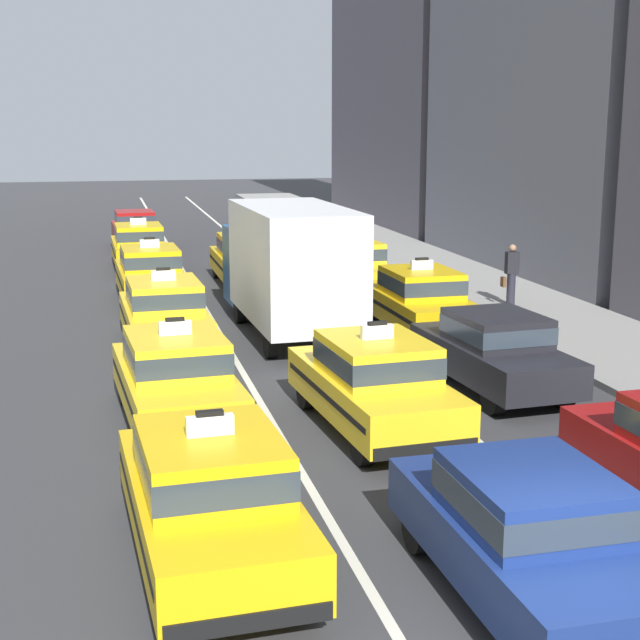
{
  "coord_description": "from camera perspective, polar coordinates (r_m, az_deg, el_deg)",
  "views": [
    {
      "loc": [
        -4.4,
        -7.11,
        5.25
      ],
      "look_at": [
        -0.15,
        10.83,
        1.3
      ],
      "focal_mm": 52.0,
      "sensor_mm": 36.0,
      "label": 1
    }
  ],
  "objects": [
    {
      "name": "taxi_left_fourth",
      "position": [
        27.79,
        -10.39,
        2.84
      ],
      "size": [
        1.96,
        4.62,
        1.96
      ],
      "color": "black",
      "rests_on": "ground"
    },
    {
      "name": "taxi_right_third",
      "position": [
        23.39,
        6.15,
        1.25
      ],
      "size": [
        1.89,
        4.59,
        1.96
      ],
      "color": "black",
      "rests_on": "ground"
    },
    {
      "name": "taxi_left_second",
      "position": [
        16.44,
        -8.86,
        -3.48
      ],
      "size": [
        2.1,
        4.66,
        1.96
      ],
      "color": "black",
      "rests_on": "ground"
    },
    {
      "name": "sidewalk_curb",
      "position": [
        25.5,
        14.05,
        0.01
      ],
      "size": [
        4.0,
        90.0,
        0.15
      ],
      "primitive_type": "cube",
      "color": "gray",
      "rests_on": "ground"
    },
    {
      "name": "pedestrian_mid_block",
      "position": [
        26.72,
        11.68,
        2.74
      ],
      "size": [
        0.47,
        0.24,
        1.74
      ],
      "color": "#23232D",
      "rests_on": "sidewalk_curb"
    },
    {
      "name": "box_truck_center_third",
      "position": [
        23.22,
        -2.03,
        3.48
      ],
      "size": [
        2.47,
        7.03,
        3.27
      ],
      "color": "black",
      "rests_on": "ground"
    },
    {
      "name": "taxi_left_third",
      "position": [
        21.98,
        -9.56,
        0.45
      ],
      "size": [
        1.97,
        4.62,
        1.96
      ],
      "color": "black",
      "rests_on": "ground"
    },
    {
      "name": "taxi_center_second",
      "position": [
        15.98,
        3.36,
        -3.81
      ],
      "size": [
        2.13,
        4.67,
        1.96
      ],
      "color": "black",
      "rests_on": "ground"
    },
    {
      "name": "sedan_right_second",
      "position": [
        18.64,
        10.67,
        -1.78
      ],
      "size": [
        2.07,
        4.42,
        1.58
      ],
      "color": "black",
      "rests_on": "ground"
    },
    {
      "name": "lane_stripe_left_center",
      "position": [
        27.76,
        -7.29,
        1.1
      ],
      "size": [
        0.14,
        80.0,
        0.01
      ],
      "primitive_type": "cube",
      "color": "silver",
      "rests_on": "ground"
    },
    {
      "name": "lane_stripe_center_right",
      "position": [
        28.26,
        -0.83,
        1.39
      ],
      "size": [
        0.14,
        80.0,
        0.01
      ],
      "primitive_type": "cube",
      "color": "silver",
      "rests_on": "ground"
    },
    {
      "name": "taxi_right_fourth",
      "position": [
        28.83,
        1.84,
        3.36
      ],
      "size": [
        2.04,
        4.65,
        1.96
      ],
      "color": "black",
      "rests_on": "ground"
    },
    {
      "name": "taxi_left_fifth",
      "position": [
        34.05,
        -11.08,
        4.49
      ],
      "size": [
        1.91,
        4.6,
        1.96
      ],
      "color": "black",
      "rests_on": "ground"
    },
    {
      "name": "taxi_left_nearest",
      "position": [
        11.37,
        -6.77,
        -10.61
      ],
      "size": [
        2.04,
        4.64,
        1.96
      ],
      "color": "black",
      "rests_on": "ground"
    },
    {
      "name": "sedan_center_nearest",
      "position": [
        10.69,
        12.65,
        -12.54
      ],
      "size": [
        1.83,
        4.33,
        1.58
      ],
      "color": "black",
      "rests_on": "ground"
    },
    {
      "name": "sedan_left_sixth",
      "position": [
        40.23,
        -11.32,
        5.57
      ],
      "size": [
        1.91,
        4.36,
        1.58
      ],
      "color": "black",
      "rests_on": "ground"
    },
    {
      "name": "taxi_center_fourth",
      "position": [
        30.46,
        -4.63,
        3.8
      ],
      "size": [
        1.82,
        4.56,
        1.96
      ],
      "color": "black",
      "rests_on": "ground"
    }
  ]
}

